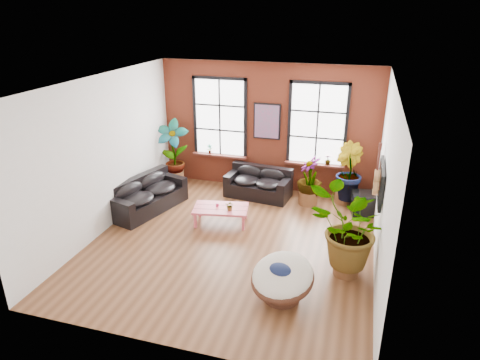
# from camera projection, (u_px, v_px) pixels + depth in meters

# --- Properties ---
(room) EXTENTS (6.04, 6.54, 3.54)m
(room) POSITION_uv_depth(u_px,v_px,m) (234.00, 166.00, 8.90)
(room) COLOR brown
(room) RESTS_ON ground
(sofa_back) EXTENTS (1.81, 1.03, 0.79)m
(sofa_back) POSITION_uv_depth(u_px,v_px,m) (259.00, 183.00, 11.63)
(sofa_back) COLOR black
(sofa_back) RESTS_ON ground
(sofa_left) EXTENTS (1.43, 2.27, 0.83)m
(sofa_left) POSITION_uv_depth(u_px,v_px,m) (146.00, 196.00, 10.83)
(sofa_left) COLOR black
(sofa_left) RESTS_ON ground
(coffee_table) EXTENTS (1.39, 0.95, 0.49)m
(coffee_table) POSITION_uv_depth(u_px,v_px,m) (221.00, 209.00, 10.14)
(coffee_table) COLOR #D54C5D
(coffee_table) RESTS_ON ground
(papasan_chair) EXTENTS (1.44, 1.44, 0.84)m
(papasan_chair) POSITION_uv_depth(u_px,v_px,m) (282.00, 278.00, 7.46)
(papasan_chair) COLOR #4E2A1C
(papasan_chair) RESTS_ON ground
(poster) EXTENTS (0.74, 0.06, 0.98)m
(poster) POSITION_uv_depth(u_px,v_px,m) (267.00, 121.00, 11.52)
(poster) COLOR black
(poster) RESTS_ON room
(tv_wall_unit) EXTENTS (0.13, 1.86, 1.20)m
(tv_wall_unit) POSITION_uv_depth(u_px,v_px,m) (379.00, 182.00, 8.61)
(tv_wall_unit) COLOR black
(tv_wall_unit) RESTS_ON room
(media_box) EXTENTS (0.75, 0.66, 0.55)m
(media_box) POSITION_uv_depth(u_px,v_px,m) (365.00, 203.00, 10.66)
(media_box) COLOR black
(media_box) RESTS_ON ground
(pot_back_left) EXTENTS (0.63, 0.63, 0.41)m
(pot_back_left) POSITION_uv_depth(u_px,v_px,m) (174.00, 178.00, 12.43)
(pot_back_left) COLOR brown
(pot_back_left) RESTS_ON ground
(pot_back_right) EXTENTS (0.46, 0.46, 0.33)m
(pot_back_right) POSITION_uv_depth(u_px,v_px,m) (344.00, 197.00, 11.29)
(pot_back_right) COLOR brown
(pot_back_right) RESTS_ON ground
(pot_right_wall) EXTENTS (0.61, 0.61, 0.36)m
(pot_right_wall) POSITION_uv_depth(u_px,v_px,m) (346.00, 266.00, 8.26)
(pot_right_wall) COLOR brown
(pot_right_wall) RESTS_ON ground
(pot_mid) EXTENTS (0.61, 0.61, 0.36)m
(pot_mid) POSITION_uv_depth(u_px,v_px,m) (308.00, 197.00, 11.21)
(pot_mid) COLOR brown
(pot_mid) RESTS_ON ground
(floor_plant_back_left) EXTENTS (1.02, 0.77, 1.76)m
(floor_plant_back_left) POSITION_uv_depth(u_px,v_px,m) (173.00, 151.00, 12.12)
(floor_plant_back_left) COLOR #154E1D
(floor_plant_back_left) RESTS_ON ground
(floor_plant_back_right) EXTENTS (0.99, 1.04, 1.48)m
(floor_plant_back_right) POSITION_uv_depth(u_px,v_px,m) (347.00, 171.00, 10.98)
(floor_plant_back_right) COLOR #154E1D
(floor_plant_back_right) RESTS_ON ground
(floor_plant_right_wall) EXTENTS (1.89, 1.85, 1.59)m
(floor_plant_right_wall) POSITION_uv_depth(u_px,v_px,m) (348.00, 230.00, 7.96)
(floor_plant_right_wall) COLOR #154E1D
(floor_plant_right_wall) RESTS_ON ground
(floor_plant_mid) EXTENTS (0.81, 0.81, 1.15)m
(floor_plant_mid) POSITION_uv_depth(u_px,v_px,m) (310.00, 178.00, 11.03)
(floor_plant_mid) COLOR #154E1D
(floor_plant_mid) RESTS_ON ground
(table_plant) EXTENTS (0.21, 0.19, 0.23)m
(table_plant) POSITION_uv_depth(u_px,v_px,m) (230.00, 206.00, 9.94)
(table_plant) COLOR #154E1D
(table_plant) RESTS_ON coffee_table
(sill_plant_left) EXTENTS (0.17, 0.17, 0.27)m
(sill_plant_left) POSITION_uv_depth(u_px,v_px,m) (210.00, 149.00, 12.25)
(sill_plant_left) COLOR #154E1D
(sill_plant_left) RESTS_ON room
(sill_plant_right) EXTENTS (0.19, 0.19, 0.27)m
(sill_plant_right) POSITION_uv_depth(u_px,v_px,m) (328.00, 160.00, 11.38)
(sill_plant_right) COLOR #154E1D
(sill_plant_right) RESTS_ON room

